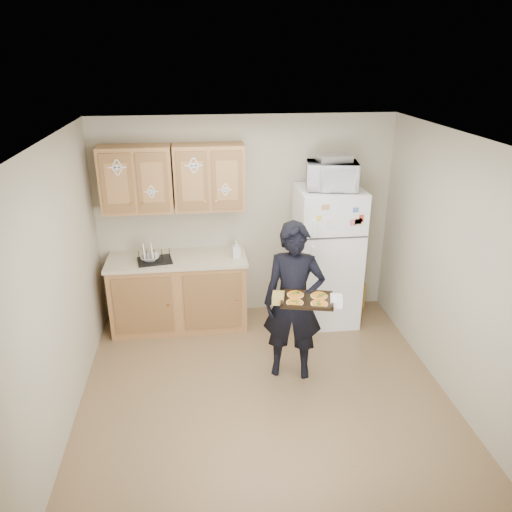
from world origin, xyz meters
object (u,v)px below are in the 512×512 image
Objects in this scene: baking_tray at (307,300)px; dish_rack at (154,255)px; person at (294,302)px; refrigerator at (326,257)px; microwave at (332,176)px.

dish_rack reaches higher than baking_tray.
person is 3.45× the size of baking_tray.
baking_tray is 1.25× the size of dish_rack.
baking_tray is at bearing -42.11° from dish_rack.
person is 4.31× the size of dish_rack.
refrigerator is 4.40× the size of dish_rack.
refrigerator is 1.25m from person.
person is at bearing -110.95° from microwave.
microwave is at bearing 81.03° from baking_tray.
baking_tray is (0.07, -0.29, 0.17)m from person.
refrigerator reaches higher than baking_tray.
microwave is (0.54, 1.34, 0.86)m from baking_tray.
refrigerator reaches higher than dish_rack.
dish_rack is (-1.51, 1.36, -0.02)m from baking_tray.
refrigerator is at bearing 92.93° from microwave.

